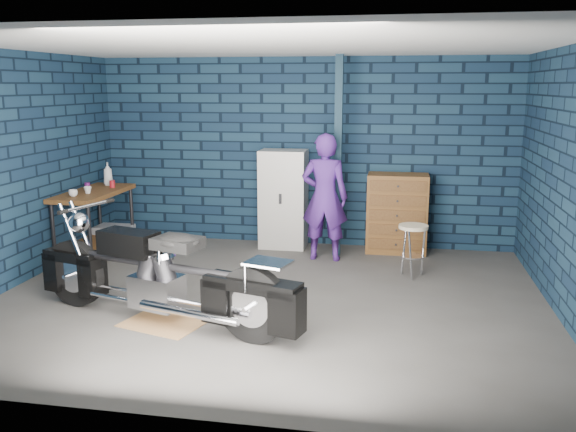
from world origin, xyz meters
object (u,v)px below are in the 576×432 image
person (325,197)px  tool_chest (397,214)px  workbench (95,224)px  motorcycle (161,269)px  locker (283,199)px  storage_bin (115,236)px  shop_stool (412,251)px

person → tool_chest: person is taller
workbench → motorcycle: bearing=-49.6°
locker → person: bearing=-39.2°
storage_bin → shop_stool: (4.22, -0.65, 0.17)m
person → storage_bin: bearing=-0.3°
tool_chest → storage_bin: bearing=-173.5°
tool_chest → workbench: bearing=-166.7°
workbench → locker: bearing=21.5°
workbench → person: person is taller
workbench → tool_chest: size_ratio=1.27×
locker → shop_stool: locker is taller
shop_stool → tool_chest: bearing=100.3°
person → locker: bearing=-38.0°
motorcycle → person: size_ratio=1.50×
workbench → locker: locker is taller
workbench → person: (3.09, 0.42, 0.39)m
motorcycle → person: person is taller
person → workbench: bearing=9.0°
tool_chest → person: bearing=-150.6°
motorcycle → locker: bearing=94.6°
person → motorcycle: bearing=64.5°
person → tool_chest: bearing=-149.3°
locker → shop_stool: 2.16m
workbench → storage_bin: workbench is taller
shop_stool → person: bearing=153.6°
motorcycle → person: 2.86m
locker → tool_chest: size_ratio=1.27×
person → locker: size_ratio=1.21×
tool_chest → shop_stool: bearing=-79.7°
motorcycle → tool_chest: 3.81m
motorcycle → locker: 3.15m
workbench → shop_stool: workbench is taller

